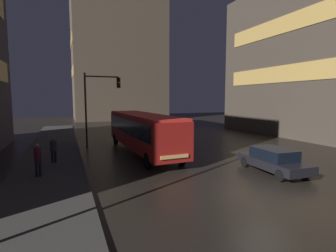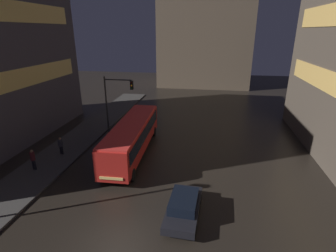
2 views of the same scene
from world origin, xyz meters
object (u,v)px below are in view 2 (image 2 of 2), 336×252
at_px(pedestrian_mid, 33,158).
at_px(traffic_light_main, 115,97).
at_px(car_taxi, 184,206).
at_px(pedestrian_near, 61,144).
at_px(bus_near, 132,135).

bearing_deg(pedestrian_mid, traffic_light_main, 162.37).
xyz_separation_m(car_taxi, pedestrian_mid, (-12.65, 3.56, 0.47)).
bearing_deg(pedestrian_near, traffic_light_main, 11.59).
height_order(bus_near, pedestrian_mid, bus_near).
height_order(pedestrian_near, traffic_light_main, traffic_light_main).
bearing_deg(pedestrian_mid, pedestrian_near, 176.42).
relative_size(car_taxi, pedestrian_near, 2.76).
bearing_deg(traffic_light_main, pedestrian_mid, -116.31).
bearing_deg(pedestrian_near, car_taxi, -74.07).
relative_size(pedestrian_near, traffic_light_main, 0.25).
bearing_deg(car_taxi, pedestrian_near, -26.03).
distance_m(bus_near, car_taxi, 9.85).
relative_size(bus_near, pedestrian_near, 7.37).
bearing_deg(bus_near, pedestrian_mid, 30.46).
xyz_separation_m(bus_near, traffic_light_main, (-2.90, 3.92, 2.45)).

